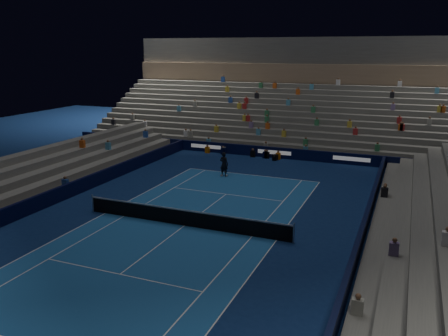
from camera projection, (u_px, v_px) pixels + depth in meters
ground at (185, 226)px, 26.51m from camera, size 90.00×90.00×0.00m
court_surface at (185, 226)px, 26.50m from camera, size 10.97×23.77×0.01m
sponsor_barrier_far at (275, 153)px, 42.95m from camera, size 44.00×0.25×1.00m
sponsor_barrier_east at (359, 244)px, 22.82m from camera, size 0.25×37.00×1.00m
sponsor_barrier_west at (51, 198)px, 29.94m from camera, size 0.25×37.00×1.00m
grandstand_main at (299, 110)px, 50.65m from camera, size 44.00×15.20×11.20m
grandstand_east at (436, 247)px, 21.44m from camera, size 5.00×37.00×2.50m
grandstand_west at (10, 186)px, 31.11m from camera, size 5.00×37.00×2.50m
tennis_net at (184, 217)px, 26.38m from camera, size 12.90×0.10×1.10m
tennis_player at (224, 164)px, 36.61m from camera, size 0.78×0.57×1.97m
broadcast_camera at (275, 157)px, 42.00m from camera, size 0.43×0.86×0.54m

